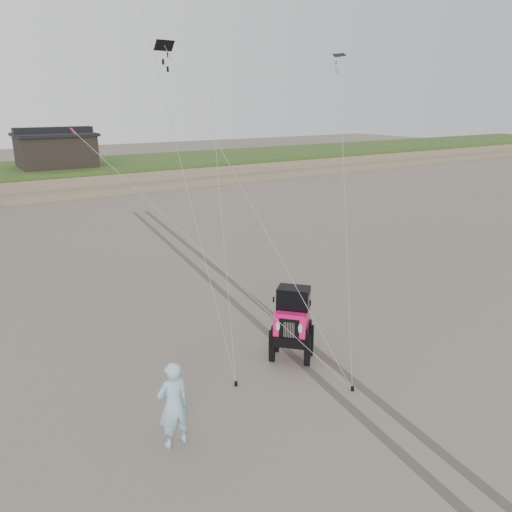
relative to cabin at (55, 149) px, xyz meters
name	(u,v)px	position (x,y,z in m)	size (l,w,h in m)	color
ground	(300,380)	(-2.00, -37.00, -3.24)	(160.00, 160.00, 0.00)	#6B6054
dune_ridge	(33,178)	(-2.00, 0.50, -2.42)	(160.00, 14.25, 1.73)	#7A6B54
cabin	(55,149)	(0.00, 0.00, 0.00)	(6.40, 5.40, 3.35)	black
jeep	(292,332)	(-1.51, -35.93, -2.38)	(1.98, 4.59, 1.71)	#ED166A
man	(173,404)	(-5.87, -37.56, -2.26)	(0.71, 0.47, 1.96)	#95CAE7
stake_main	(236,384)	(-3.58, -36.30, -3.18)	(0.08, 0.08, 0.12)	black
stake_aux	(352,389)	(-1.19, -38.13, -3.18)	(0.08, 0.08, 0.12)	black
tire_tracks	(220,280)	(0.00, -29.00, -3.23)	(5.22, 29.74, 0.01)	#4C443D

